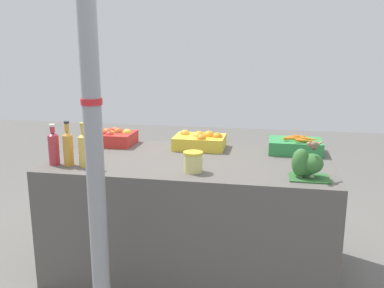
{
  "coord_description": "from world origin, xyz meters",
  "views": [
    {
      "loc": [
        0.51,
        -2.66,
        1.52
      ],
      "look_at": [
        0.0,
        0.0,
        0.87
      ],
      "focal_mm": 40.0,
      "sensor_mm": 36.0,
      "label": 1
    }
  ],
  "objects_px": {
    "sparrow_bird": "(313,145)",
    "juice_bottle_amber": "(68,147)",
    "orange_crate": "(201,141)",
    "juice_bottle_golden": "(84,148)",
    "apple_crate": "(111,137)",
    "pickle_jar": "(193,162)",
    "support_pole": "(93,125)",
    "carrot_crate": "(296,146)",
    "broccoli_pile": "(307,165)",
    "juice_bottle_ruby": "(54,148)"
  },
  "relations": [
    {
      "from": "orange_crate",
      "to": "carrot_crate",
      "type": "height_order",
      "value": "orange_crate"
    },
    {
      "from": "support_pole",
      "to": "juice_bottle_amber",
      "type": "relative_size",
      "value": 8.13
    },
    {
      "from": "juice_bottle_ruby",
      "to": "juice_bottle_amber",
      "type": "height_order",
      "value": "juice_bottle_amber"
    },
    {
      "from": "orange_crate",
      "to": "juice_bottle_golden",
      "type": "height_order",
      "value": "juice_bottle_golden"
    },
    {
      "from": "carrot_crate",
      "to": "juice_bottle_amber",
      "type": "height_order",
      "value": "juice_bottle_amber"
    },
    {
      "from": "orange_crate",
      "to": "broccoli_pile",
      "type": "bearing_deg",
      "value": -39.53
    },
    {
      "from": "orange_crate",
      "to": "broccoli_pile",
      "type": "distance_m",
      "value": 0.91
    },
    {
      "from": "carrot_crate",
      "to": "juice_bottle_golden",
      "type": "xyz_separation_m",
      "value": [
        -1.29,
        -0.59,
        0.06
      ]
    },
    {
      "from": "sparrow_bird",
      "to": "juice_bottle_amber",
      "type": "bearing_deg",
      "value": -49.3
    },
    {
      "from": "juice_bottle_ruby",
      "to": "sparrow_bird",
      "type": "relative_size",
      "value": 2.34
    },
    {
      "from": "pickle_jar",
      "to": "sparrow_bird",
      "type": "xyz_separation_m",
      "value": [
        0.67,
        -0.02,
        0.14
      ]
    },
    {
      "from": "broccoli_pile",
      "to": "juice_bottle_amber",
      "type": "relative_size",
      "value": 0.79
    },
    {
      "from": "apple_crate",
      "to": "pickle_jar",
      "type": "xyz_separation_m",
      "value": [
        0.74,
        -0.58,
        0.01
      ]
    },
    {
      "from": "support_pole",
      "to": "juice_bottle_ruby",
      "type": "bearing_deg",
      "value": 134.7
    },
    {
      "from": "juice_bottle_ruby",
      "to": "sparrow_bird",
      "type": "height_order",
      "value": "juice_bottle_ruby"
    },
    {
      "from": "juice_bottle_ruby",
      "to": "juice_bottle_golden",
      "type": "xyz_separation_m",
      "value": [
        0.2,
        -0.0,
        0.0
      ]
    },
    {
      "from": "apple_crate",
      "to": "pickle_jar",
      "type": "distance_m",
      "value": 0.94
    },
    {
      "from": "orange_crate",
      "to": "sparrow_bird",
      "type": "distance_m",
      "value": 0.95
    },
    {
      "from": "juice_bottle_amber",
      "to": "sparrow_bird",
      "type": "bearing_deg",
      "value": -0.48
    },
    {
      "from": "juice_bottle_ruby",
      "to": "juice_bottle_amber",
      "type": "distance_m",
      "value": 0.1
    },
    {
      "from": "apple_crate",
      "to": "juice_bottle_amber",
      "type": "relative_size",
      "value": 1.28
    },
    {
      "from": "broccoli_pile",
      "to": "juice_bottle_ruby",
      "type": "distance_m",
      "value": 1.53
    },
    {
      "from": "orange_crate",
      "to": "carrot_crate",
      "type": "distance_m",
      "value": 0.67
    },
    {
      "from": "support_pole",
      "to": "juice_bottle_amber",
      "type": "bearing_deg",
      "value": 128.41
    },
    {
      "from": "carrot_crate",
      "to": "juice_bottle_golden",
      "type": "bearing_deg",
      "value": -155.57
    },
    {
      "from": "orange_crate",
      "to": "juice_bottle_golden",
      "type": "relative_size",
      "value": 1.31
    },
    {
      "from": "broccoli_pile",
      "to": "juice_bottle_amber",
      "type": "height_order",
      "value": "juice_bottle_amber"
    },
    {
      "from": "sparrow_bird",
      "to": "juice_bottle_ruby",
      "type": "bearing_deg",
      "value": -49.27
    },
    {
      "from": "support_pole",
      "to": "juice_bottle_golden",
      "type": "distance_m",
      "value": 0.62
    },
    {
      "from": "orange_crate",
      "to": "pickle_jar",
      "type": "relative_size",
      "value": 2.93
    },
    {
      "from": "orange_crate",
      "to": "support_pole",
      "type": "bearing_deg",
      "value": -107.28
    },
    {
      "from": "orange_crate",
      "to": "juice_bottle_ruby",
      "type": "height_order",
      "value": "juice_bottle_ruby"
    },
    {
      "from": "carrot_crate",
      "to": "juice_bottle_ruby",
      "type": "distance_m",
      "value": 1.6
    },
    {
      "from": "apple_crate",
      "to": "broccoli_pile",
      "type": "distance_m",
      "value": 1.5
    },
    {
      "from": "orange_crate",
      "to": "pickle_jar",
      "type": "distance_m",
      "value": 0.58
    },
    {
      "from": "juice_bottle_amber",
      "to": "pickle_jar",
      "type": "height_order",
      "value": "juice_bottle_amber"
    },
    {
      "from": "support_pole",
      "to": "pickle_jar",
      "type": "relative_size",
      "value": 18.56
    },
    {
      "from": "carrot_crate",
      "to": "pickle_jar",
      "type": "bearing_deg",
      "value": -136.75
    },
    {
      "from": "broccoli_pile",
      "to": "sparrow_bird",
      "type": "height_order",
      "value": "sparrow_bird"
    },
    {
      "from": "support_pole",
      "to": "apple_crate",
      "type": "bearing_deg",
      "value": 107.66
    },
    {
      "from": "apple_crate",
      "to": "pickle_jar",
      "type": "relative_size",
      "value": 2.93
    },
    {
      "from": "pickle_jar",
      "to": "juice_bottle_amber",
      "type": "bearing_deg",
      "value": -179.3
    },
    {
      "from": "apple_crate",
      "to": "carrot_crate",
      "type": "xyz_separation_m",
      "value": [
        1.35,
        -0.0,
        -0.01
      ]
    },
    {
      "from": "support_pole",
      "to": "juice_bottle_amber",
      "type": "distance_m",
      "value": 0.68
    },
    {
      "from": "orange_crate",
      "to": "juice_bottle_ruby",
      "type": "distance_m",
      "value": 1.02
    },
    {
      "from": "carrot_crate",
      "to": "sparrow_bird",
      "type": "xyz_separation_m",
      "value": [
        0.06,
        -0.6,
        0.15
      ]
    },
    {
      "from": "support_pole",
      "to": "carrot_crate",
      "type": "distance_m",
      "value": 1.51
    },
    {
      "from": "orange_crate",
      "to": "sparrow_bird",
      "type": "relative_size",
      "value": 3.26
    },
    {
      "from": "juice_bottle_golden",
      "to": "pickle_jar",
      "type": "xyz_separation_m",
      "value": [
        0.68,
        0.01,
        -0.05
      ]
    },
    {
      "from": "juice_bottle_golden",
      "to": "sparrow_bird",
      "type": "height_order",
      "value": "juice_bottle_golden"
    }
  ]
}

